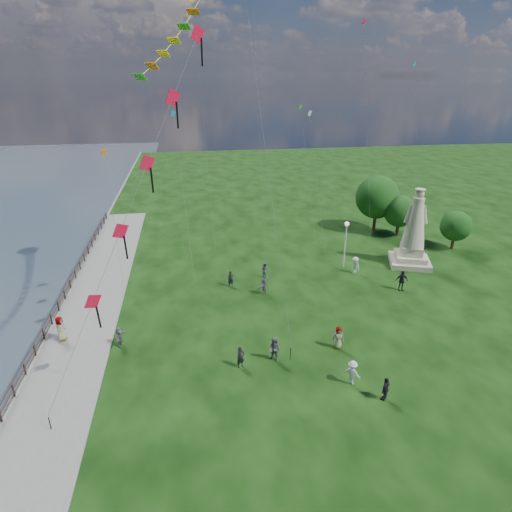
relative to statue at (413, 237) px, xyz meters
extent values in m
cube|color=slate|center=(-32.44, -6.35, -3.10)|extent=(0.30, 160.00, 0.60)
cube|color=slate|center=(-29.94, -8.35, -2.85)|extent=(5.00, 60.00, 0.10)
cylinder|color=black|center=(-32.24, -16.35, -2.40)|extent=(0.11, 0.11, 1.00)
cylinder|color=black|center=(-32.24, -14.35, -2.40)|extent=(0.11, 0.11, 1.00)
cylinder|color=black|center=(-32.24, -12.35, -2.40)|extent=(0.11, 0.11, 1.00)
cylinder|color=black|center=(-32.24, -10.35, -2.40)|extent=(0.11, 0.11, 1.00)
cylinder|color=black|center=(-32.24, -8.35, -2.40)|extent=(0.11, 0.11, 1.00)
cylinder|color=black|center=(-32.24, -6.35, -2.40)|extent=(0.11, 0.11, 1.00)
cylinder|color=black|center=(-32.24, -4.35, -2.40)|extent=(0.11, 0.11, 1.00)
cylinder|color=black|center=(-32.24, -2.35, -2.40)|extent=(0.11, 0.11, 1.00)
cylinder|color=black|center=(-32.24, -0.35, -2.40)|extent=(0.11, 0.11, 1.00)
cylinder|color=black|center=(-32.24, 1.65, -2.40)|extent=(0.11, 0.11, 1.00)
cylinder|color=black|center=(-32.24, 3.65, -2.40)|extent=(0.11, 0.11, 1.00)
cylinder|color=black|center=(-32.24, 5.65, -2.40)|extent=(0.11, 0.11, 1.00)
cylinder|color=black|center=(-32.24, 7.65, -2.40)|extent=(0.11, 0.11, 1.00)
cylinder|color=black|center=(-32.24, 9.65, -2.40)|extent=(0.11, 0.11, 1.00)
cylinder|color=black|center=(-32.24, 11.65, -2.40)|extent=(0.11, 0.11, 1.00)
cylinder|color=black|center=(-32.24, 13.65, -2.40)|extent=(0.11, 0.11, 1.00)
cylinder|color=black|center=(-32.24, 15.65, -2.40)|extent=(0.11, 0.11, 1.00)
cylinder|color=black|center=(-32.24, 17.65, -2.40)|extent=(0.11, 0.11, 1.00)
cylinder|color=black|center=(-32.24, 19.65, -2.40)|extent=(0.11, 0.11, 1.00)
cube|color=black|center=(-32.24, -6.35, -1.92)|extent=(0.06, 52.00, 0.06)
cube|color=black|center=(-32.24, -6.35, -2.35)|extent=(0.06, 52.00, 0.06)
cube|color=beige|center=(0.00, 0.00, -2.63)|extent=(4.83, 4.83, 0.54)
cube|color=beige|center=(0.00, 0.00, -2.09)|extent=(3.68, 3.68, 0.54)
cube|color=beige|center=(0.00, 0.00, -1.37)|extent=(2.53, 2.53, 0.90)
cylinder|color=beige|center=(0.00, 0.00, 3.75)|extent=(1.38, 1.38, 0.36)
sphere|color=beige|center=(0.00, 0.00, 4.30)|extent=(0.83, 0.83, 0.83)
cylinder|color=beige|center=(0.00, 0.00, 4.74)|extent=(0.99, 0.99, 0.09)
cylinder|color=silver|center=(-6.77, 0.41, -0.73)|extent=(0.13, 0.13, 4.34)
sphere|color=white|center=(-6.77, 0.41, 1.57)|extent=(0.43, 0.43, 0.43)
cylinder|color=#382314|center=(2.56, 8.00, -1.98)|extent=(0.36, 0.36, 1.84)
sphere|color=#113E13|center=(2.56, 8.00, 0.08)|extent=(3.67, 3.67, 3.67)
cylinder|color=#382314|center=(6.55, 3.09, -2.10)|extent=(0.36, 0.36, 1.61)
sphere|color=#113E13|center=(6.55, 3.09, -0.28)|extent=(3.22, 3.22, 3.22)
cylinder|color=#382314|center=(0.66, 10.26, -1.63)|extent=(0.36, 0.36, 2.55)
sphere|color=#113E13|center=(0.66, 10.26, 1.24)|extent=(5.10, 5.10, 5.10)
imported|color=black|center=(-18.79, -13.60, -2.15)|extent=(0.65, 0.56, 1.51)
imported|color=#595960|center=(-16.51, -13.31, -2.02)|extent=(0.98, 0.98, 1.77)
imported|color=silver|center=(-12.30, -16.28, -2.10)|extent=(1.13, 1.09, 1.61)
imported|color=black|center=(-10.91, -17.94, -2.13)|extent=(0.99, 0.94, 1.55)
imported|color=#595960|center=(-11.90, -12.59, -2.07)|extent=(0.85, 0.56, 1.67)
imported|color=#595960|center=(-26.78, -9.92, -2.17)|extent=(0.89, 1.46, 1.47)
imported|color=black|center=(-18.20, -2.06, -2.15)|extent=(0.57, 0.40, 1.50)
imported|color=#595960|center=(-14.87, -0.66, -2.18)|extent=(0.79, 0.82, 1.45)
imported|color=silver|center=(-6.23, -1.11, -2.08)|extent=(0.98, 1.19, 1.64)
imported|color=black|center=(-3.53, -5.15, -1.97)|extent=(1.15, 0.68, 1.87)
imported|color=#595960|center=(-30.94, -8.69, -1.97)|extent=(0.70, 0.99, 1.87)
imported|color=#595960|center=(-15.52, -3.92, -2.17)|extent=(1.30, 1.42, 1.46)
cylinder|color=black|center=(-29.44, -17.35, -2.45)|extent=(0.06, 0.06, 0.90)
cube|color=red|center=(-26.89, -14.83, 3.32)|extent=(0.87, 0.64, 1.03)
cube|color=black|center=(-26.71, -14.93, 2.37)|extent=(0.10, 0.28, 1.48)
cube|color=red|center=(-25.26, -13.21, 6.67)|extent=(0.87, 0.64, 1.03)
cube|color=black|center=(-25.08, -13.31, 5.72)|extent=(0.10, 0.28, 1.48)
cube|color=red|center=(-23.62, -11.59, 10.02)|extent=(0.87, 0.64, 1.03)
cube|color=black|center=(-23.44, -11.69, 9.07)|extent=(0.10, 0.28, 1.48)
cube|color=red|center=(-21.98, -9.97, 13.38)|extent=(0.87, 0.64, 1.03)
cube|color=black|center=(-21.80, -10.07, 12.43)|extent=(0.10, 0.28, 1.48)
cube|color=red|center=(-20.35, -8.35, 16.73)|extent=(0.87, 0.64, 1.03)
cube|color=black|center=(-20.17, -8.45, 15.78)|extent=(0.10, 0.28, 1.48)
cylinder|color=black|center=(-15.44, -13.35, -2.45)|extent=(0.06, 0.06, 0.90)
cube|color=orange|center=(-20.67, -12.22, 17.40)|extent=(0.69, 0.69, 0.23)
cube|color=green|center=(-21.16, -12.87, 16.70)|extent=(0.68, 0.69, 0.25)
cube|color=yellow|center=(-21.67, -13.50, 16.05)|extent=(0.66, 0.69, 0.27)
cube|color=yellow|center=(-22.19, -14.13, 15.45)|extent=(0.64, 0.68, 0.28)
cube|color=orange|center=(-22.71, -14.76, 14.93)|extent=(0.62, 0.67, 0.30)
cube|color=green|center=(-23.23, -15.37, 14.47)|extent=(0.60, 0.66, 0.31)
cube|color=teal|center=(-22.37, 4.25, 11.42)|extent=(0.51, 0.39, 0.57)
cylinder|color=#595959|center=(-21.87, 1.75, 4.29)|extent=(1.02, 5.02, 14.28)
cube|color=silver|center=(-9.52, 5.34, 11.22)|extent=(0.51, 0.39, 0.57)
cylinder|color=#595959|center=(-9.02, 2.84, 4.18)|extent=(1.02, 5.02, 14.08)
cube|color=red|center=(-2.96, 10.07, 19.55)|extent=(0.51, 0.39, 0.57)
cylinder|color=#595959|center=(-2.46, 7.57, 8.35)|extent=(1.02, 5.02, 22.40)
cylinder|color=#595959|center=(-19.47, 8.98, 9.23)|extent=(1.02, 5.02, 24.18)
cube|color=green|center=(-8.60, 12.34, 11.34)|extent=(0.51, 0.39, 0.57)
cylinder|color=#595959|center=(-8.10, 9.84, 4.25)|extent=(1.02, 5.02, 14.20)
cube|color=orange|center=(-28.32, 2.27, 8.52)|extent=(0.51, 0.39, 0.57)
cylinder|color=#595959|center=(-27.82, -0.23, 2.83)|extent=(1.02, 5.02, 11.38)
cylinder|color=#595959|center=(-14.27, 7.66, 13.89)|extent=(1.02, 5.02, 33.48)
cube|color=teal|center=(0.19, 4.68, 15.49)|extent=(0.51, 0.39, 0.57)
cylinder|color=#595959|center=(0.69, 2.18, 6.32)|extent=(1.02, 5.02, 18.35)
camera|label=1|loc=(-21.44, -36.22, 14.52)|focal=30.00mm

